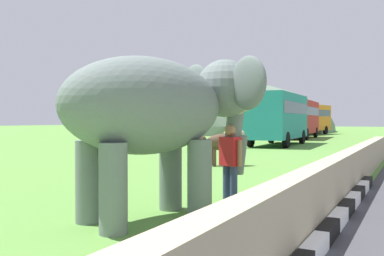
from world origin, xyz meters
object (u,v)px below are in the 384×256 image
person_handler (230,160)px  bus_red (299,116)px  bus_orange (307,117)px  cow_mid (236,134)px  bus_teal (278,115)px  cow_near (224,143)px  elephant (163,109)px

person_handler → bus_red: bearing=11.5°
person_handler → bus_orange: bearing=10.8°
bus_orange → cow_mid: (-25.48, -1.50, -1.21)m
bus_red → person_handler: bearing=-168.5°
bus_teal → cow_near: size_ratio=4.62×
person_handler → bus_red: (31.51, 6.41, 1.16)m
bus_orange → bus_red: bearing=-171.2°
person_handler → cow_mid: size_ratio=0.86×
elephant → cow_near: size_ratio=2.29×
bus_red → bus_orange: same height
bus_teal → bus_orange: (21.48, 2.94, 0.00)m
elephant → bus_teal: bus_teal is taller
person_handler → cow_near: bearing=24.7°
bus_teal → cow_mid: bearing=160.1°
elephant → cow_mid: bearing=18.1°
bus_orange → cow_near: bus_orange is taller
bus_orange → person_handler: bearing=-169.2°
person_handler → cow_near: 7.44m
elephant → cow_near: (8.23, 2.42, -1.07)m
elephant → cow_near: elephant is taller
bus_orange → cow_near: (-35.08, -4.90, -1.21)m
elephant → cow_near: 8.64m
cow_near → cow_mid: same height
cow_near → bus_red: bearing=7.6°
elephant → cow_mid: elephant is taller
elephant → person_handler: elephant is taller
bus_red → cow_near: (-24.75, -3.30, -1.21)m
cow_mid → bus_orange: bearing=3.4°
elephant → cow_mid: 18.78m
bus_teal → cow_near: bus_teal is taller
bus_teal → bus_orange: bearing=7.8°
bus_red → cow_near: bearing=-172.4°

